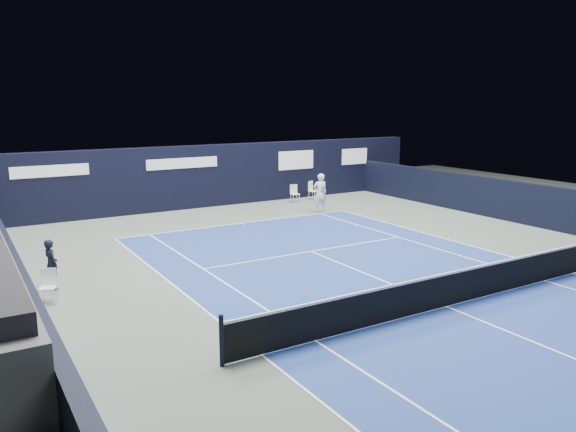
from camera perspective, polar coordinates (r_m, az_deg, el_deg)
name	(u,v)px	position (r m, az deg, el deg)	size (l,w,h in m)	color
ground	(395,286)	(16.69, 10.78, -6.97)	(48.00, 48.00, 0.00)	#4C5A50
court_surface	(447,307)	(15.36, 15.82, -8.87)	(10.97, 23.77, 0.01)	navy
enclosure_wall_right	(514,202)	(26.73, 21.98, 1.37)	(0.30, 22.00, 1.80)	black
folding_chair_back_a	(294,192)	(29.69, 0.66, 2.45)	(0.46, 0.45, 0.93)	silver
folding_chair_back_b	(312,189)	(30.53, 2.47, 2.76)	(0.58, 0.57, 1.00)	white
line_judge_chair	(48,283)	(16.28, -23.18, -6.31)	(0.52, 0.51, 0.90)	white
line_judge	(51,264)	(17.29, -22.92, -4.54)	(0.53, 0.35, 1.45)	black
court_markings	(447,307)	(15.36, 15.82, -8.84)	(11.03, 23.83, 0.00)	white
tennis_net	(448,288)	(15.19, 15.93, -7.08)	(12.90, 0.10, 1.10)	black
back_sponsor_wall	(200,176)	(28.52, -8.93, 4.00)	(26.00, 0.63, 3.10)	black
side_barrier_left	(17,283)	(16.37, -25.79, -6.13)	(0.33, 22.00, 1.20)	black
tennis_player	(320,193)	(26.98, 3.28, 2.37)	(0.76, 0.90, 1.87)	white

